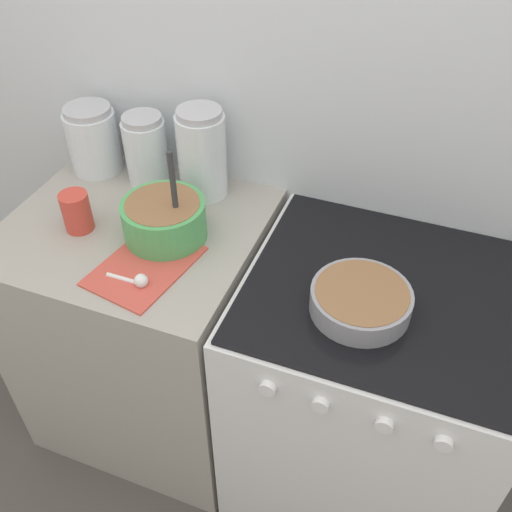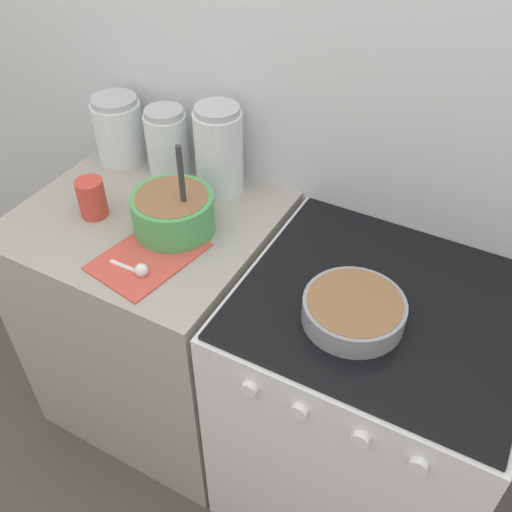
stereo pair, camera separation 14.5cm
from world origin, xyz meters
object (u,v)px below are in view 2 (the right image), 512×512
at_px(storage_jar_right, 219,156).
at_px(tin_can, 92,198).
at_px(stove, 363,405).
at_px(storage_jar_middle, 168,147).
at_px(storage_jar_left, 120,133).
at_px(baking_pan, 354,310).
at_px(mixing_bowl, 173,211).

relative_size(storage_jar_right, tin_can, 2.39).
relative_size(stove, storage_jar_middle, 4.01).
xyz_separation_m(storage_jar_middle, tin_can, (-0.07, -0.29, -0.04)).
bearing_deg(storage_jar_left, stove, -12.93).
bearing_deg(stove, baking_pan, -117.64).
distance_m(stove, baking_pan, 0.49).
bearing_deg(baking_pan, storage_jar_right, 150.18).
height_order(baking_pan, storage_jar_left, storage_jar_left).
bearing_deg(tin_can, storage_jar_right, 48.49).
relative_size(baking_pan, storage_jar_middle, 1.11).
bearing_deg(baking_pan, storage_jar_left, 161.13).
distance_m(baking_pan, storage_jar_middle, 0.82).
height_order(stove, storage_jar_middle, storage_jar_middle).
xyz_separation_m(storage_jar_left, storage_jar_middle, (0.19, 0.00, 0.00)).
relative_size(baking_pan, tin_can, 2.12).
xyz_separation_m(mixing_bowl, tin_can, (-0.25, -0.05, -0.01)).
bearing_deg(baking_pan, mixing_bowl, 171.47).
bearing_deg(stove, storage_jar_middle, 164.15).
bearing_deg(tin_can, storage_jar_middle, 77.10).
bearing_deg(baking_pan, storage_jar_middle, 156.82).
height_order(baking_pan, storage_jar_middle, storage_jar_middle).
distance_m(baking_pan, storage_jar_right, 0.65).
bearing_deg(tin_can, baking_pan, -2.25).
bearing_deg(stove, mixing_bowl, -179.18).
height_order(baking_pan, storage_jar_right, storage_jar_right).
distance_m(stove, mixing_bowl, 0.80).
height_order(storage_jar_right, tin_can, storage_jar_right).
xyz_separation_m(mixing_bowl, storage_jar_left, (-0.37, 0.24, 0.03)).
xyz_separation_m(baking_pan, tin_can, (-0.81, 0.03, 0.02)).
bearing_deg(mixing_bowl, baking_pan, -8.53).
relative_size(storage_jar_left, storage_jar_middle, 0.97).
relative_size(mixing_bowl, baking_pan, 1.15).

